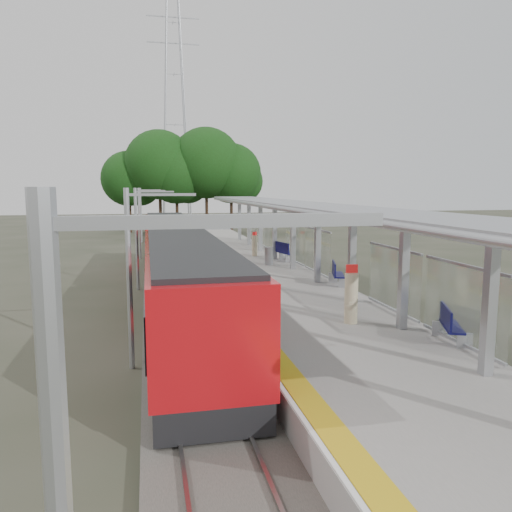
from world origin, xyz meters
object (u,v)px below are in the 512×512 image
Objects in this scene: bench_mid at (336,273)px; info_pillar_near at (351,298)px; info_pillar_far at (255,246)px; litter_bin at (269,256)px; bench_far at (284,251)px; bench_near at (449,324)px; train at (175,260)px.

info_pillar_near reaches higher than bench_mid.
info_pillar_far is 3.82m from litter_bin.
bench_far reaches higher than litter_bin.
info_pillar_far is (-1.55, 10.42, 0.12)m from bench_mid.
litter_bin is (-1.53, 15.31, -0.04)m from bench_near.
train is 9.98m from info_pillar_far.
train is at bearing -179.60° from bench_mid.
info_pillar_far reaches higher than bench_near.
info_pillar_far is at bearing 104.33° from bench_far.
bench_near is 3.21m from info_pillar_near.
train is 14.21× the size of info_pillar_near.
bench_mid is 6.44m from info_pillar_near.
bench_far is at bearing 45.30° from litter_bin.
bench_far is 0.89× the size of info_pillar_near.
bench_near is 15.38m from litter_bin.
bench_mid is 1.61× the size of litter_bin.
info_pillar_far is at bearing 115.58° from bench_mid.
info_pillar_near is (-1.64, -14.02, 0.24)m from bench_far.
bench_near is at bearing -101.54° from bench_far.
info_pillar_near is 16.57m from info_pillar_far.
bench_near is 19.19m from info_pillar_far.
train is 9.78m from info_pillar_near.
train is at bearing -152.44° from bench_far.
bench_mid is (-0.00, 8.71, 0.01)m from bench_near.
litter_bin is (-1.27, -1.28, -0.09)m from bench_far.
bench_far is at bearing -87.87° from info_pillar_far.
bench_near is 16.59m from bench_far.
train is 15.93× the size of bench_far.
info_pillar_far is at bearing 117.65° from bench_near.
bench_near is at bearing -84.27° from litter_bin.
info_pillar_near is 12.76m from litter_bin.
litter_bin is at bearing 118.74° from bench_near.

